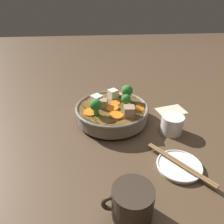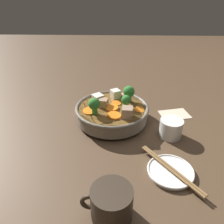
{
  "view_description": "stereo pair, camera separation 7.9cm",
  "coord_description": "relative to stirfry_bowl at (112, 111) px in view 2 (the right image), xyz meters",
  "views": [
    {
      "loc": [
        0.06,
        0.68,
        0.45
      ],
      "look_at": [
        0.0,
        0.0,
        0.04
      ],
      "focal_mm": 35.0,
      "sensor_mm": 36.0,
      "label": 1
    },
    {
      "loc": [
        -0.02,
        0.68,
        0.45
      ],
      "look_at": [
        0.0,
        0.0,
        0.04
      ],
      "focal_mm": 35.0,
      "sensor_mm": 36.0,
      "label": 2
    }
  ],
  "objects": [
    {
      "name": "napkin",
      "position": [
        -0.24,
        -0.05,
        -0.04
      ],
      "size": [
        0.12,
        0.1,
        0.0
      ],
      "color": "beige",
      "rests_on": "ground_plane"
    },
    {
      "name": "side_saucer",
      "position": [
        -0.16,
        0.26,
        -0.03
      ],
      "size": [
        0.13,
        0.13,
        0.01
      ],
      "color": "white",
      "rests_on": "ground_plane"
    },
    {
      "name": "chopsticks_pair",
      "position": [
        -0.16,
        0.26,
        -0.03
      ],
      "size": [
        0.14,
        0.18,
        0.01
      ],
      "color": "olive",
      "rests_on": "side_saucer"
    },
    {
      "name": "ground_plane",
      "position": [
        0.0,
        0.0,
        -0.04
      ],
      "size": [
        3.0,
        3.0,
        0.0
      ],
      "primitive_type": "plane",
      "color": "#4C3826"
    },
    {
      "name": "stirfry_bowl",
      "position": [
        0.0,
        0.0,
        0.0
      ],
      "size": [
        0.27,
        0.27,
        0.12
      ],
      "color": "slate",
      "rests_on": "ground_plane"
    },
    {
      "name": "tea_cup",
      "position": [
        -0.2,
        0.09,
        -0.01
      ],
      "size": [
        0.08,
        0.08,
        0.06
      ],
      "color": "white",
      "rests_on": "ground_plane"
    },
    {
      "name": "dark_mug",
      "position": [
        -0.01,
        0.38,
        -0.0
      ],
      "size": [
        0.11,
        0.09,
        0.08
      ],
      "color": "#33281E",
      "rests_on": "ground_plane"
    }
  ]
}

